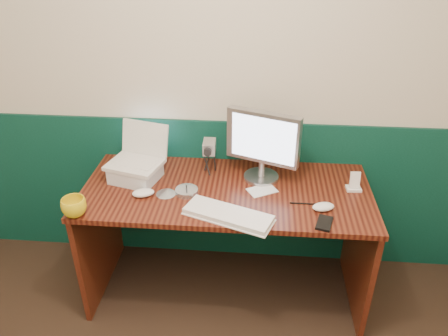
# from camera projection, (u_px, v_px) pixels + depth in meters

# --- Properties ---
(back_wall) EXTENTS (3.50, 0.04, 2.50)m
(back_wall) POSITION_uv_depth(u_px,v_px,m) (205.00, 80.00, 2.50)
(back_wall) COLOR beige
(back_wall) RESTS_ON ground
(wainscot) EXTENTS (3.48, 0.02, 1.00)m
(wainscot) POSITION_uv_depth(u_px,v_px,m) (207.00, 191.00, 2.86)
(wainscot) COLOR #072F24
(wainscot) RESTS_ON ground
(desk) EXTENTS (1.60, 0.70, 0.75)m
(desk) POSITION_uv_depth(u_px,v_px,m) (226.00, 242.00, 2.60)
(desk) COLOR #330E09
(desk) RESTS_ON ground
(laptop_riser) EXTENTS (0.30, 0.27, 0.09)m
(laptop_riser) POSITION_uv_depth(u_px,v_px,m) (136.00, 173.00, 2.49)
(laptop_riser) COLOR silver
(laptop_riser) RESTS_ON desk
(laptop) EXTENTS (0.34, 0.29, 0.24)m
(laptop) POSITION_uv_depth(u_px,v_px,m) (133.00, 147.00, 2.41)
(laptop) COLOR silver
(laptop) RESTS_ON laptop_riser
(monitor) EXTENTS (0.43, 0.26, 0.42)m
(monitor) POSITION_uv_depth(u_px,v_px,m) (263.00, 146.00, 2.42)
(monitor) COLOR #A6A7AB
(monitor) RESTS_ON desk
(keyboard) EXTENTS (0.47, 0.30, 0.03)m
(keyboard) POSITION_uv_depth(u_px,v_px,m) (228.00, 215.00, 2.18)
(keyboard) COLOR white
(keyboard) RESTS_ON desk
(mouse_right) EXTENTS (0.13, 0.10, 0.04)m
(mouse_right) POSITION_uv_depth(u_px,v_px,m) (323.00, 207.00, 2.24)
(mouse_right) COLOR white
(mouse_right) RESTS_ON desk
(mouse_left) EXTENTS (0.14, 0.10, 0.04)m
(mouse_left) POSITION_uv_depth(u_px,v_px,m) (143.00, 193.00, 2.35)
(mouse_left) COLOR white
(mouse_left) RESTS_ON desk
(mug) EXTENTS (0.14, 0.14, 0.10)m
(mug) POSITION_uv_depth(u_px,v_px,m) (74.00, 207.00, 2.18)
(mug) COLOR yellow
(mug) RESTS_ON desk
(camcorder) EXTENTS (0.09, 0.12, 0.18)m
(camcorder) POSITION_uv_depth(u_px,v_px,m) (210.00, 159.00, 2.54)
(camcorder) COLOR #B7B7BC
(camcorder) RESTS_ON desk
(cd_spindle) EXTENTS (0.12, 0.12, 0.03)m
(cd_spindle) POSITION_uv_depth(u_px,v_px,m) (187.00, 191.00, 2.38)
(cd_spindle) COLOR #AEB6BE
(cd_spindle) RESTS_ON desk
(cd_loose_a) EXTENTS (0.11, 0.11, 0.00)m
(cd_loose_a) POSITION_uv_depth(u_px,v_px,m) (166.00, 194.00, 2.38)
(cd_loose_a) COLOR #ADB4BD
(cd_loose_a) RESTS_ON desk
(pen) EXTENTS (0.13, 0.01, 0.01)m
(pen) POSITION_uv_depth(u_px,v_px,m) (303.00, 203.00, 2.29)
(pen) COLOR black
(pen) RESTS_ON desk
(papers) EXTENTS (0.18, 0.16, 0.00)m
(papers) POSITION_uv_depth(u_px,v_px,m) (262.00, 190.00, 2.40)
(papers) COLOR white
(papers) RESTS_ON desk
(dock) EXTENTS (0.08, 0.06, 0.02)m
(dock) POSITION_uv_depth(u_px,v_px,m) (353.00, 189.00, 2.41)
(dock) COLOR white
(dock) RESTS_ON desk
(music_player) EXTENTS (0.06, 0.03, 0.10)m
(music_player) POSITION_uv_depth(u_px,v_px,m) (355.00, 180.00, 2.38)
(music_player) COLOR white
(music_player) RESTS_ON dock
(pda) EXTENTS (0.10, 0.13, 0.01)m
(pda) POSITION_uv_depth(u_px,v_px,m) (324.00, 223.00, 2.14)
(pda) COLOR black
(pda) RESTS_ON desk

